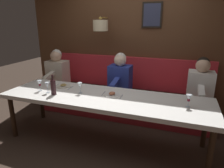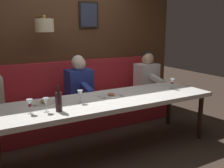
{
  "view_description": "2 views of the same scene",
  "coord_description": "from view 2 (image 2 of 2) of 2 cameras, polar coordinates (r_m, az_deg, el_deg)",
  "views": [
    {
      "loc": [
        -2.54,
        -1.03,
        1.77
      ],
      "look_at": [
        0.05,
        -0.1,
        0.92
      ],
      "focal_mm": 32.42,
      "sensor_mm": 36.0,
      "label": 1
    },
    {
      "loc": [
        -2.91,
        1.58,
        1.67
      ],
      "look_at": [
        0.05,
        -0.1,
        0.92
      ],
      "focal_mm": 41.31,
      "sensor_mm": 36.0,
      "label": 2
    }
  ],
  "objects": [
    {
      "name": "wine_glass_2",
      "position": [
        2.97,
        -14.41,
        -3.87
      ],
      "size": [
        0.07,
        0.07,
        0.16
      ],
      "color": "silver",
      "rests_on": "dining_table"
    },
    {
      "name": "diner_nearest",
      "position": [
        4.86,
        7.73,
        2.17
      ],
      "size": [
        0.6,
        0.4,
        0.79
      ],
      "color": "white",
      "rests_on": "banquette_bench"
    },
    {
      "name": "ground_plane",
      "position": [
        3.71,
        -1.01,
        -14.33
      ],
      "size": [
        12.0,
        12.0,
        0.0
      ],
      "primitive_type": "plane",
      "color": "#423328"
    },
    {
      "name": "diner_near",
      "position": [
        4.18,
        -7.31,
        0.53
      ],
      "size": [
        0.6,
        0.4,
        0.79
      ],
      "color": "#283893",
      "rests_on": "banquette_bench"
    },
    {
      "name": "back_wall_panel",
      "position": [
        4.66,
        -9.86,
        8.45
      ],
      "size": [
        0.59,
        4.43,
        2.9
      ],
      "color": "#51331E",
      "rests_on": "ground_plane"
    },
    {
      "name": "wine_glass_1",
      "position": [
        3.25,
        -7.06,
        -2.17
      ],
      "size": [
        0.07,
        0.07,
        0.16
      ],
      "color": "silver",
      "rests_on": "dining_table"
    },
    {
      "name": "dining_table",
      "position": [
        3.46,
        -1.05,
        -4.19
      ],
      "size": [
        0.9,
        3.03,
        0.74
      ],
      "color": "white",
      "rests_on": "ground_plane"
    },
    {
      "name": "wine_glass_0",
      "position": [
        2.97,
        -17.75,
        -4.12
      ],
      "size": [
        0.07,
        0.07,
        0.16
      ],
      "color": "silver",
      "rests_on": "dining_table"
    },
    {
      "name": "place_setting_0",
      "position": [
        3.32,
        -14.76,
        -4.02
      ],
      "size": [
        0.24,
        0.32,
        0.05
      ],
      "color": "silver",
      "rests_on": "dining_table"
    },
    {
      "name": "place_setting_1",
      "position": [
        3.54,
        -0.21,
        -2.57
      ],
      "size": [
        0.24,
        0.32,
        0.05
      ],
      "color": "white",
      "rests_on": "dining_table"
    },
    {
      "name": "wine_bottle",
      "position": [
        2.97,
        -11.73,
        -3.76
      ],
      "size": [
        0.08,
        0.08,
        0.3
      ],
      "color": "#33191E",
      "rests_on": "dining_table"
    },
    {
      "name": "wine_glass_3",
      "position": [
        4.06,
        13.19,
        0.53
      ],
      "size": [
        0.07,
        0.07,
        0.16
      ],
      "color": "silver",
      "rests_on": "dining_table"
    },
    {
      "name": "banquette_bench",
      "position": [
        4.36,
        -6.67,
        -7.0
      ],
      "size": [
        0.52,
        3.23,
        0.45
      ],
      "primitive_type": "cube",
      "color": "red",
      "rests_on": "ground_plane"
    }
  ]
}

